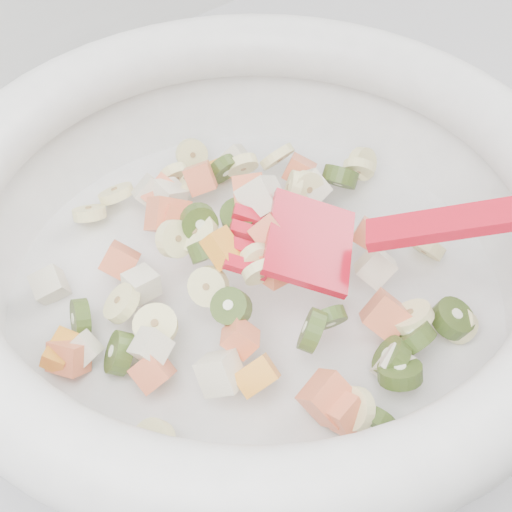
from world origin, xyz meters
TOP-DOWN VIEW (x-y plane):
  - mixing_bowl at (0.09, 1.39)m, footprint 0.41×0.41m

SIDE VIEW (x-z plane):
  - mixing_bowl at x=0.09m, z-range 0.89..1.04m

